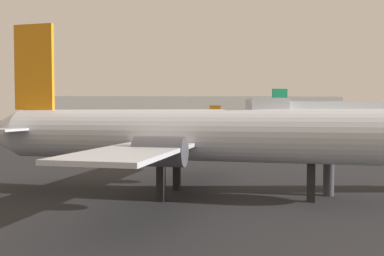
{
  "coord_description": "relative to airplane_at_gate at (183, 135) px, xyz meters",
  "views": [
    {
      "loc": [
        1.24,
        -10.58,
        5.53
      ],
      "look_at": [
        3.89,
        49.34,
        3.27
      ],
      "focal_mm": 36.61,
      "sensor_mm": 36.0,
      "label": 1
    }
  ],
  "objects": [
    {
      "name": "airplane_distant",
      "position": [
        28.88,
        40.73,
        -0.84
      ],
      "size": [
        32.19,
        26.62,
        9.63
      ],
      "rotation": [
        0.0,
        0.0,
        0.15
      ],
      "color": "#B2BCCC",
      "rests_on": "ground_plane"
    },
    {
      "name": "airplane_far_left",
      "position": [
        -1.19,
        56.23,
        -1.63
      ],
      "size": [
        25.48,
        20.35,
        7.15
      ],
      "rotation": [
        0.0,
        0.0,
        2.94
      ],
      "color": "silver",
      "rests_on": "ground_plane"
    },
    {
      "name": "airplane_at_gate",
      "position": [
        0.0,
        0.0,
        0.0
      ],
      "size": [
        32.05,
        23.57,
        11.96
      ],
      "rotation": [
        0.0,
        0.0,
        -0.27
      ],
      "color": "silver",
      "rests_on": "ground_plane"
    },
    {
      "name": "terminal_building",
      "position": [
        4.8,
        101.46,
        1.26
      ],
      "size": [
        92.87,
        18.4,
        10.68
      ],
      "primitive_type": "cube",
      "color": "#B7B7B2",
      "rests_on": "ground_plane"
    }
  ]
}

